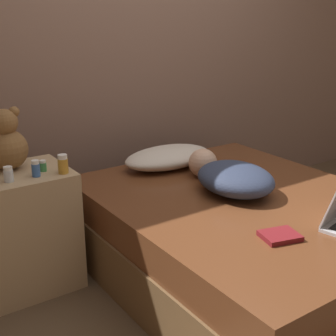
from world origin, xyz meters
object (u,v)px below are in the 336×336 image
(teddy_bear, at_px, (7,143))
(bottle_clear, at_px, (8,174))
(bottle_blue, at_px, (36,169))
(book, at_px, (280,236))
(bottle_green, at_px, (43,166))
(person_lying, at_px, (231,176))
(pillow, at_px, (168,157))
(bottle_amber, at_px, (63,164))

(teddy_bear, bearing_deg, bottle_clear, -106.90)
(teddy_bear, height_order, bottle_blue, teddy_bear)
(book, bearing_deg, bottle_green, 124.65)
(person_lying, bearing_deg, bottle_clear, 164.51)
(pillow, distance_m, bottle_amber, 0.84)
(bottle_amber, relative_size, bottle_green, 1.67)
(teddy_bear, height_order, bottle_amber, teddy_bear)
(person_lying, relative_size, bottle_blue, 7.67)
(person_lying, height_order, bottle_clear, bottle_clear)
(book, bearing_deg, bottle_amber, 124.06)
(person_lying, xyz_separation_m, bottle_amber, (-0.86, 0.36, 0.13))
(teddy_bear, xyz_separation_m, bottle_amber, (0.22, -0.23, -0.10))
(bottle_blue, distance_m, bottle_amber, 0.14)
(bottle_blue, xyz_separation_m, bottle_clear, (-0.14, 0.00, -0.00))
(pillow, xyz_separation_m, bottle_amber, (-0.81, -0.20, 0.15))
(bottle_blue, bearing_deg, teddy_bear, 111.53)
(pillow, bearing_deg, teddy_bear, 178.06)
(pillow, distance_m, teddy_bear, 1.05)
(pillow, distance_m, bottle_clear, 1.10)
(person_lying, relative_size, bottle_amber, 6.56)
(bottle_clear, bearing_deg, pillow, 8.71)
(bottle_amber, bearing_deg, pillow, 13.73)
(teddy_bear, bearing_deg, bottle_green, -45.47)
(bottle_amber, height_order, book, bottle_amber)
(person_lying, xyz_separation_m, teddy_bear, (-1.07, 0.59, 0.23))
(bottle_clear, height_order, bottle_green, bottle_clear)
(bottle_blue, relative_size, bottle_clear, 1.10)
(bottle_amber, distance_m, bottle_green, 0.12)
(teddy_bear, height_order, bottle_green, teddy_bear)
(bottle_amber, xyz_separation_m, book, (0.64, -0.95, -0.21))
(teddy_bear, distance_m, bottle_green, 0.23)
(person_lying, relative_size, bottle_clear, 8.43)
(teddy_bear, height_order, bottle_clear, teddy_bear)
(bottle_blue, bearing_deg, person_lying, -21.50)
(pillow, distance_m, bottle_blue, 0.97)
(bottle_green, bearing_deg, bottle_blue, -134.94)
(person_lying, xyz_separation_m, book, (-0.22, -0.58, -0.07))
(pillow, relative_size, book, 3.19)
(pillow, relative_size, teddy_bear, 1.86)
(person_lying, distance_m, bottle_blue, 1.08)
(book, bearing_deg, person_lying, 69.46)
(teddy_bear, xyz_separation_m, book, (0.85, -1.18, -0.30))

